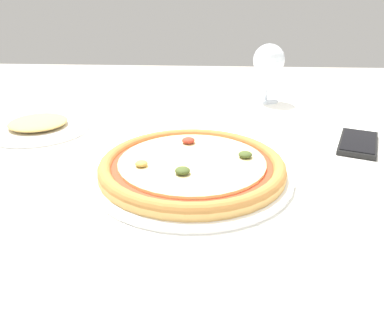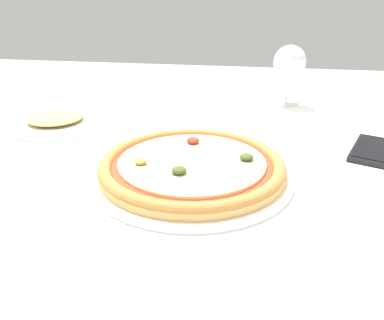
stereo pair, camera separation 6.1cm
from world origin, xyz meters
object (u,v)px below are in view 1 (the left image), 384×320
pizza_plate (192,167)px  wine_glass_far_left (269,61)px  side_plate (39,126)px  dining_table (189,192)px  cell_phone (358,143)px

pizza_plate → wine_glass_far_left: (0.18, 0.48, 0.09)m
side_plate → wine_glass_far_left: bearing=27.5°
dining_table → side_plate: 0.38m
pizza_plate → wine_glass_far_left: size_ratio=2.12×
side_plate → pizza_plate: bearing=-30.3°
dining_table → pizza_plate: pizza_plate is taller
pizza_plate → cell_phone: 0.36m
pizza_plate → wine_glass_far_left: 0.52m
dining_table → wine_glass_far_left: size_ratio=8.98×
cell_phone → wine_glass_far_left: bearing=114.3°
pizza_plate → cell_phone: (0.32, 0.16, -0.01)m
dining_table → pizza_plate: bearing=-81.5°
wine_glass_far_left → side_plate: (-0.53, -0.28, -0.10)m
pizza_plate → side_plate: bearing=149.7°
dining_table → side_plate: bearing=159.0°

